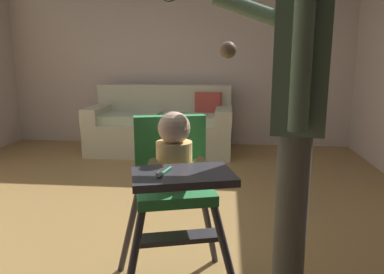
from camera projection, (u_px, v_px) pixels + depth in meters
The scene contains 5 objects.
ground at pixel (128, 232), 2.68m from camera, with size 6.38×7.05×0.10m, color #9E7842.
wall_far at pixel (177, 55), 5.10m from camera, with size 5.58×0.06×2.51m, color beige.
couch at pixel (162, 126), 4.79m from camera, with size 1.83×0.86×0.86m.
high_chair at pixel (174, 172), 1.75m from camera, with size 0.74×0.83×0.96m.
adult_standing at pixel (295, 110), 1.55m from camera, with size 0.51×0.55×1.72m.
Camera 1 is at (0.71, -2.42, 1.18)m, focal length 34.24 mm.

